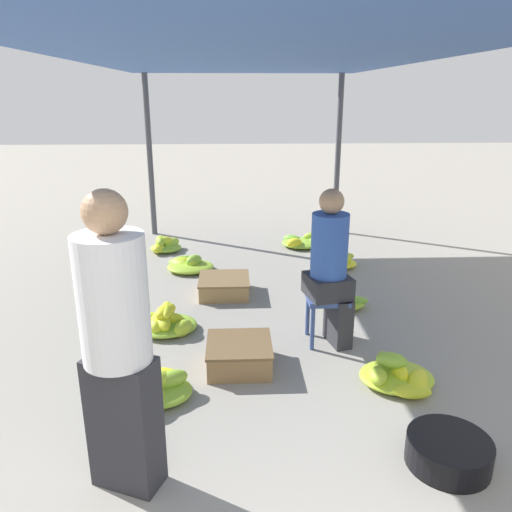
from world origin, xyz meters
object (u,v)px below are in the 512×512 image
banana_pile_right_0 (336,261)px  banana_pile_right_2 (305,242)px  banana_pile_left_1 (165,322)px  banana_pile_left_3 (165,245)px  banana_pile_right_1 (342,302)px  vendor_foreground (117,344)px  banana_pile_left_2 (188,264)px  basin_black (449,452)px  crate_near (224,286)px  banana_pile_left_0 (159,388)px  crate_mid (239,355)px  vendor_seated (331,266)px  stool (327,305)px  banana_pile_right_3 (398,376)px

banana_pile_right_0 → banana_pile_right_2: 0.94m
banana_pile_left_1 → banana_pile_right_2: bearing=57.8°
banana_pile_left_3 → banana_pile_right_0: (2.17, -0.75, -0.01)m
banana_pile_right_1 → vendor_foreground: bearing=-126.2°
banana_pile_left_1 → banana_pile_left_2: banana_pile_left_1 is taller
basin_black → crate_near: (-1.32, 2.61, 0.01)m
banana_pile_left_2 → banana_pile_left_1: bearing=-92.1°
banana_pile_right_0 → banana_pile_right_1: size_ratio=1.23×
banana_pile_left_0 → banana_pile_right_0: bearing=56.2°
banana_pile_left_3 → banana_pile_left_2: bearing=-63.9°
basin_black → banana_pile_right_0: bearing=89.4°
crate_mid → vendor_seated: bearing=26.6°
basin_black → banana_pile_left_1: (-1.83, 1.76, 0.01)m
banana_pile_right_2 → crate_mid: (-0.95, -3.18, 0.04)m
stool → crate_mid: bearing=-152.5°
vendor_seated → basin_black: size_ratio=2.78×
banana_pile_left_0 → crate_near: bearing=77.1°
banana_pile_left_0 → banana_pile_right_1: (1.60, 1.47, -0.01)m
banana_pile_right_2 → banana_pile_left_1: bearing=-122.2°
banana_pile_left_3 → vendor_foreground: bearing=-85.4°
stool → basin_black: bearing=-73.9°
basin_black → banana_pile_right_1: (-0.14, 2.21, -0.02)m
vendor_seated → basin_black: (0.42, -1.51, -0.61)m
stool → banana_pile_left_0: stool is taller
basin_black → banana_pile_left_1: 2.54m
banana_pile_left_0 → banana_pile_right_3: banana_pile_right_3 is taller
crate_near → crate_mid: (0.14, -1.49, 0.01)m
basin_black → banana_pile_right_1: bearing=93.7°
vendor_foreground → crate_mid: 1.52m
vendor_foreground → banana_pile_left_3: bearing=94.6°
banana_pile_left_1 → banana_pile_right_0: size_ratio=0.99×
stool → banana_pile_right_2: stool is taller
banana_pile_left_0 → banana_pile_left_1: size_ratio=0.99×
banana_pile_left_3 → crate_near: bearing=-62.1°
basin_black → banana_pile_left_1: size_ratio=0.87×
banana_pile_left_3 → banana_pile_right_3: banana_pile_right_3 is taller
vendor_seated → banana_pile_right_0: bearing=76.5°
banana_pile_right_3 → banana_pile_left_1: bearing=152.4°
stool → banana_pile_right_2: 2.82m
stool → crate_near: size_ratio=0.80×
banana_pile_left_1 → banana_pile_left_2: bearing=87.9°
banana_pile_left_1 → banana_pile_left_2: size_ratio=0.93×
banana_pile_right_0 → banana_pile_right_1: (-0.18, -1.20, -0.02)m
banana_pile_left_2 → banana_pile_right_1: (1.63, -1.20, -0.00)m
vendor_seated → banana_pile_right_3: vendor_seated is taller
vendor_foreground → banana_pile_left_1: 1.96m
banana_pile_left_0 → basin_black: bearing=-22.9°
banana_pile_right_2 → crate_near: crate_near is taller
crate_near → banana_pile_left_0: bearing=-102.9°
banana_pile_left_2 → banana_pile_right_2: size_ratio=0.86×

